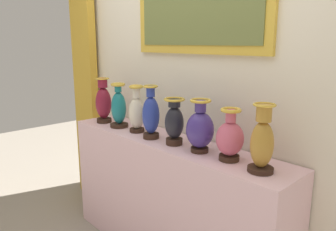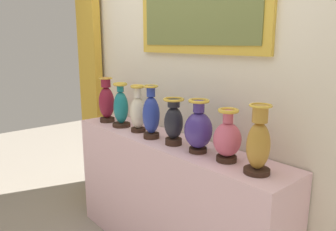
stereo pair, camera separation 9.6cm
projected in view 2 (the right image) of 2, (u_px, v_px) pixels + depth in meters
name	position (u px, v px, depth m)	size (l,w,h in m)	color
display_shelf	(168.00, 201.00, 2.46)	(1.95, 0.40, 0.96)	beige
back_wall	(195.00, 49.00, 2.38)	(3.42, 0.14, 3.19)	beige
curtain_gold	(90.00, 58.00, 3.36)	(0.36, 0.08, 2.97)	gold
vase_burgundy	(107.00, 102.00, 2.86)	(0.14, 0.14, 0.39)	#382319
vase_teal	(121.00, 107.00, 2.70)	(0.15, 0.15, 0.37)	#382319
vase_ivory	(138.00, 111.00, 2.54)	(0.12, 0.12, 0.37)	#382319
vase_cobalt	(151.00, 115.00, 2.36)	(0.13, 0.13, 0.39)	#382319
vase_onyx	(174.00, 122.00, 2.22)	(0.14, 0.14, 0.32)	#382319
vase_indigo	(198.00, 129.00, 2.06)	(0.18, 0.18, 0.34)	#382319
vase_rose	(227.00, 139.00, 1.90)	(0.16, 0.16, 0.32)	#382319
vase_ochre	(258.00, 143.00, 1.72)	(0.14, 0.14, 0.38)	#382319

